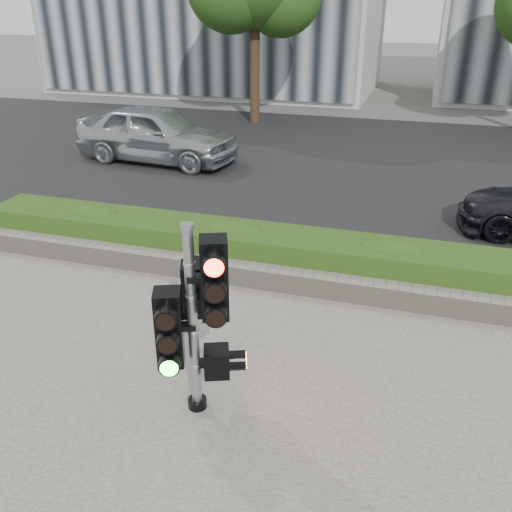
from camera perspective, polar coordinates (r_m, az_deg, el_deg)
name	(u,v)px	position (r m, az deg, el deg)	size (l,w,h in m)	color
ground	(257,358)	(7.34, 0.08, -10.64)	(120.00, 120.00, 0.00)	#51514C
sidewalk	(179,509)	(5.62, -8.15, -24.90)	(16.00, 11.00, 0.03)	#9E9389
road	(356,162)	(16.35, 10.51, 9.71)	(60.00, 13.00, 0.02)	black
curb	(307,256)	(9.95, 5.38, -0.05)	(60.00, 0.25, 0.12)	gray
stone_wall	(291,280)	(8.80, 3.69, -2.57)	(12.00, 0.32, 0.34)	gray
hedge	(300,255)	(9.29, 4.67, 0.16)	(12.00, 1.00, 0.68)	#447524
traffic_signal	(195,311)	(5.86, -6.42, -5.81)	(0.84, 0.74, 2.29)	black
car_silver	(157,134)	(16.19, -10.39, 12.54)	(1.90, 4.72, 1.61)	#A9ADB0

